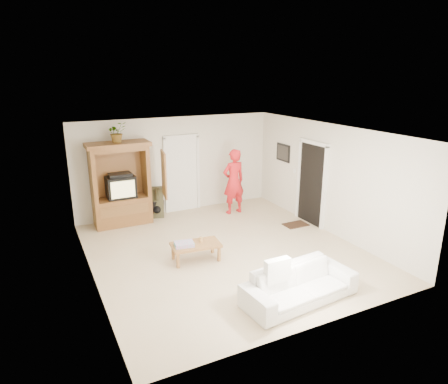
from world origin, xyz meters
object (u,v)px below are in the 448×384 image
Objects in this scene: armoire at (122,189)px; sofa at (300,285)px; man at (234,182)px; coffee_table at (196,246)px.

sofa is (1.84, -4.94, -0.61)m from armoire.
man is 4.57m from sofa.
armoire is 1.04× the size of sofa.
man reaches higher than sofa.
man reaches higher than coffee_table.
man is at bearing -10.38° from armoire.
man is at bearing 53.45° from coffee_table.
man is (2.89, -0.53, -0.02)m from armoire.
coffee_table is at bearing -72.94° from armoire.
coffee_table is at bearing 109.30° from sofa.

